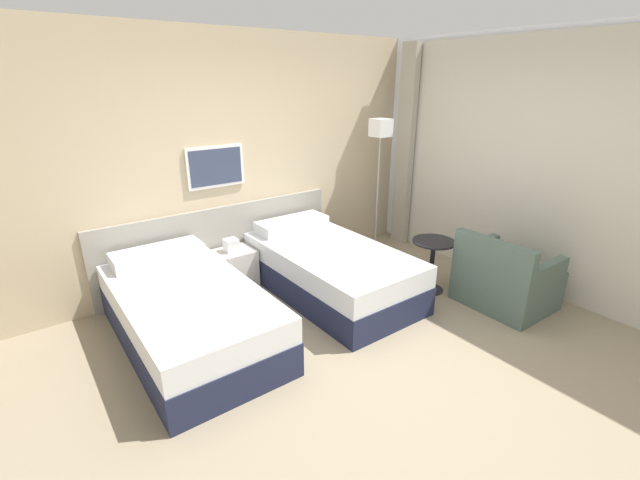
{
  "coord_description": "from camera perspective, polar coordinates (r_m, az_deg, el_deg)",
  "views": [
    {
      "loc": [
        -2.19,
        -2.16,
        2.21
      ],
      "look_at": [
        0.23,
        1.09,
        0.67
      ],
      "focal_mm": 24.0,
      "sensor_mm": 36.0,
      "label": 1
    }
  ],
  "objects": [
    {
      "name": "ground_plane",
      "position": [
        3.79,
        7.26,
        -15.12
      ],
      "size": [
        16.0,
        16.0,
        0.0
      ],
      "primitive_type": "plane",
      "color": "gray"
    },
    {
      "name": "wall_headboard",
      "position": [
        4.95,
        -10.25,
        9.84
      ],
      "size": [
        10.0,
        0.1,
        2.7
      ],
      "color": "#C6B28E",
      "rests_on": "ground_plane"
    },
    {
      "name": "wall_window",
      "position": [
        5.05,
        28.15,
        8.42
      ],
      "size": [
        0.21,
        4.67,
        2.7
      ],
      "color": "white",
      "rests_on": "ground_plane"
    },
    {
      "name": "bed_near_door",
      "position": [
        3.98,
        -17.11,
        -9.36
      ],
      "size": [
        1.06,
        1.97,
        0.65
      ],
      "color": "#1E233D",
      "rests_on": "ground_plane"
    },
    {
      "name": "bed_near_window",
      "position": [
        4.65,
        1.3,
        -3.89
      ],
      "size": [
        1.06,
        1.97,
        0.65
      ],
      "color": "#1E233D",
      "rests_on": "ground_plane"
    },
    {
      "name": "nightstand",
      "position": [
        4.89,
        -11.53,
        -3.66
      ],
      "size": [
        0.48,
        0.36,
        0.57
      ],
      "color": "beige",
      "rests_on": "ground_plane"
    },
    {
      "name": "floor_lamp",
      "position": [
        5.45,
        8.0,
        12.38
      ],
      "size": [
        0.24,
        0.24,
        1.75
      ],
      "color": "#9E9993",
      "rests_on": "ground_plane"
    },
    {
      "name": "side_table",
      "position": [
        4.78,
        14.78,
        -2.07
      ],
      "size": [
        0.46,
        0.46,
        0.59
      ],
      "color": "black",
      "rests_on": "ground_plane"
    },
    {
      "name": "armchair",
      "position": [
        4.78,
        23.42,
        -5.06
      ],
      "size": [
        0.75,
        0.86,
        0.78
      ],
      "rotation": [
        0.0,
        0.0,
        1.55
      ],
      "color": "#4C6056",
      "rests_on": "ground_plane"
    }
  ]
}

